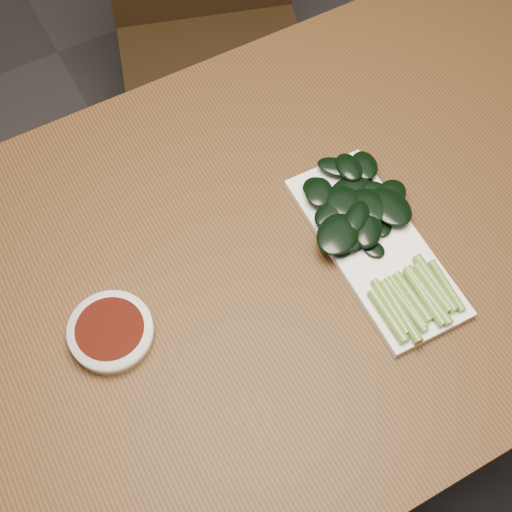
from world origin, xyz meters
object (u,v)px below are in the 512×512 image
object	(u,v)px
sauce_bowl	(111,332)
gai_lan	(369,228)
table	(260,283)
chair_far	(211,36)
serving_plate	(375,246)

from	to	relation	value
sauce_bowl	gai_lan	distance (m)	0.40
gai_lan	table	bearing A→B (deg)	165.89
table	gai_lan	size ratio (longest dim) A/B	4.18
chair_far	serving_plate	distance (m)	0.81
chair_far	serving_plate	bearing A→B (deg)	-79.42
sauce_bowl	serving_plate	bearing A→B (deg)	-8.37
table	sauce_bowl	xyz separation A→B (m)	(-0.24, -0.00, 0.09)
table	chair_far	size ratio (longest dim) A/B	1.57
chair_far	gai_lan	world-z (taller)	chair_far
sauce_bowl	gai_lan	world-z (taller)	gai_lan
chair_far	sauce_bowl	world-z (taller)	chair_far
chair_far	serving_plate	world-z (taller)	chair_far
table	gai_lan	world-z (taller)	gai_lan
table	gai_lan	xyz separation A→B (m)	(0.16, -0.04, 0.10)
chair_far	sauce_bowl	size ratio (longest dim) A/B	7.54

